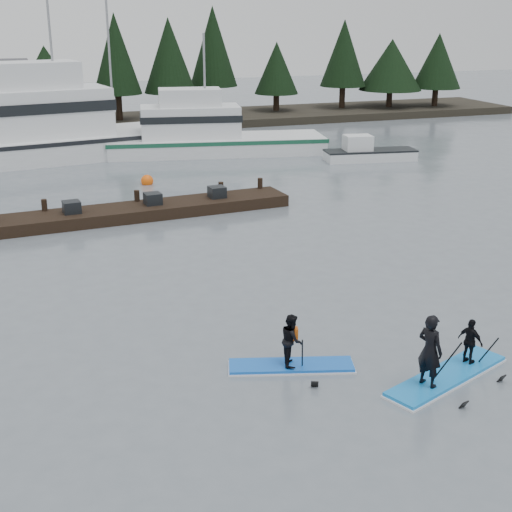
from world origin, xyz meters
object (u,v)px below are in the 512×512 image
object	(u,v)px
floating_dock	(120,213)
paddleboard_solo	(292,349)
fishing_boat_large	(66,144)
paddleboard_duo	(445,359)
fishing_boat_medium	(210,144)

from	to	relation	value
floating_dock	paddleboard_solo	bearing A→B (deg)	-87.32
fishing_boat_large	paddleboard_duo	size ratio (longest dim) A/B	5.18
fishing_boat_large	paddleboard_solo	world-z (taller)	fishing_boat_large
floating_dock	fishing_boat_medium	bearing A→B (deg)	54.93
paddleboard_solo	paddleboard_duo	distance (m)	3.71
floating_dock	fishing_boat_large	bearing A→B (deg)	88.78
fishing_boat_large	paddleboard_duo	distance (m)	32.51
fishing_boat_medium	paddleboard_duo	size ratio (longest dim) A/B	3.62
fishing_boat_large	floating_dock	bearing A→B (deg)	-95.98
fishing_boat_large	paddleboard_duo	bearing A→B (deg)	-88.63
fishing_boat_large	paddleboard_solo	bearing A→B (deg)	-94.02
floating_dock	paddleboard_duo	world-z (taller)	paddleboard_duo
fishing_boat_large	paddleboard_solo	xyz separation A→B (m)	(2.81, -30.12, -0.31)
fishing_boat_medium	floating_dock	world-z (taller)	fishing_boat_medium
paddleboard_duo	floating_dock	bearing A→B (deg)	85.45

